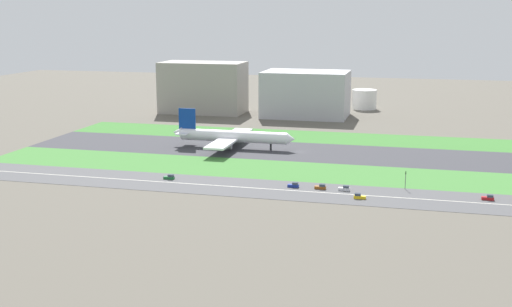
# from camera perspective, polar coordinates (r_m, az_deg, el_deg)

# --- Properties ---
(ground_plane) EXTENTS (800.00, 800.00, 0.00)m
(ground_plane) POSITION_cam_1_polar(r_m,az_deg,el_deg) (325.05, 3.98, 0.15)
(ground_plane) COLOR #5B564C
(runway) EXTENTS (280.00, 46.00, 0.10)m
(runway) POSITION_cam_1_polar(r_m,az_deg,el_deg) (325.04, 3.98, 0.16)
(runway) COLOR #38383D
(runway) RESTS_ON ground_plane
(grass_median_north) EXTENTS (280.00, 36.00, 0.10)m
(grass_median_north) POSITION_cam_1_polar(r_m,az_deg,el_deg) (364.69, 5.13, 1.46)
(grass_median_north) COLOR #3D7A33
(grass_median_north) RESTS_ON ground_plane
(grass_median_south) EXTENTS (280.00, 36.00, 0.10)m
(grass_median_south) POSITION_cam_1_polar(r_m,az_deg,el_deg) (285.77, 2.51, -1.50)
(grass_median_south) COLOR #427F38
(grass_median_south) RESTS_ON ground_plane
(highway) EXTENTS (280.00, 28.00, 0.10)m
(highway) POSITION_cam_1_polar(r_m,az_deg,el_deg) (255.50, 1.05, -3.14)
(highway) COLOR #4C4C4F
(highway) RESTS_ON ground_plane
(highway_centerline) EXTENTS (266.00, 0.50, 0.01)m
(highway_centerline) POSITION_cam_1_polar(r_m,az_deg,el_deg) (255.48, 1.05, -3.13)
(highway_centerline) COLOR silver
(highway_centerline) RESTS_ON highway
(airliner) EXTENTS (65.00, 56.00, 19.70)m
(airliner) POSITION_cam_1_polar(r_m,az_deg,el_deg) (332.15, -2.27, 1.53)
(airliner) COLOR white
(airliner) RESTS_ON runway
(car_2) EXTENTS (4.40, 1.80, 2.00)m
(car_2) POSITION_cam_1_polar(r_m,az_deg,el_deg) (245.07, 9.07, -3.75)
(car_2) COLOR yellow
(car_2) RESTS_ON highway
(car_4) EXTENTS (4.40, 1.80, 2.00)m
(car_4) POSITION_cam_1_polar(r_m,az_deg,el_deg) (258.12, 3.34, -2.80)
(car_4) COLOR navy
(car_4) RESTS_ON highway
(car_0) EXTENTS (4.40, 1.80, 2.00)m
(car_0) POSITION_cam_1_polar(r_m,az_deg,el_deg) (255.35, 19.77, -3.68)
(car_0) COLOR #B2191E
(car_0) RESTS_ON highway
(car_5) EXTENTS (4.40, 1.80, 2.00)m
(car_5) POSITION_cam_1_polar(r_m,az_deg,el_deg) (255.27, 7.80, -3.07)
(car_5) COLOR silver
(car_5) RESTS_ON highway
(car_1) EXTENTS (4.40, 1.80, 2.00)m
(car_1) POSITION_cam_1_polar(r_m,az_deg,el_deg) (256.40, 5.72, -2.95)
(car_1) COLOR brown
(car_1) RESTS_ON highway
(car_6) EXTENTS (4.40, 1.80, 2.00)m
(car_6) POSITION_cam_1_polar(r_m,az_deg,el_deg) (272.60, -7.63, -2.08)
(car_6) COLOR #19662D
(car_6) RESTS_ON highway
(traffic_light) EXTENTS (0.36, 0.50, 7.20)m
(traffic_light) POSITION_cam_1_polar(r_m,az_deg,el_deg) (260.82, 13.02, -2.18)
(traffic_light) COLOR #4C4C51
(traffic_light) RESTS_ON highway
(terminal_building) EXTENTS (57.40, 30.04, 35.10)m
(terminal_building) POSITION_cam_1_polar(r_m,az_deg,el_deg) (453.99, -4.67, 5.81)
(terminal_building) COLOR #9E998E
(terminal_building) RESTS_ON ground_plane
(hangar_building) EXTENTS (55.93, 38.58, 30.31)m
(hangar_building) POSITION_cam_1_polar(r_m,az_deg,el_deg) (436.44, 4.41, 5.25)
(hangar_building) COLOR #B2B2B7
(hangar_building) RESTS_ON ground_plane
(fuel_tank_west) EXTENTS (24.93, 24.93, 13.06)m
(fuel_tank_west) POSITION_cam_1_polar(r_m,az_deg,el_deg) (481.66, 5.25, 4.85)
(fuel_tank_west) COLOR silver
(fuel_tank_west) RESTS_ON ground_plane
(fuel_tank_centre) EXTENTS (17.61, 17.61, 14.04)m
(fuel_tank_centre) POSITION_cam_1_polar(r_m,az_deg,el_deg) (477.41, 9.51, 4.73)
(fuel_tank_centre) COLOR silver
(fuel_tank_centre) RESTS_ON ground_plane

